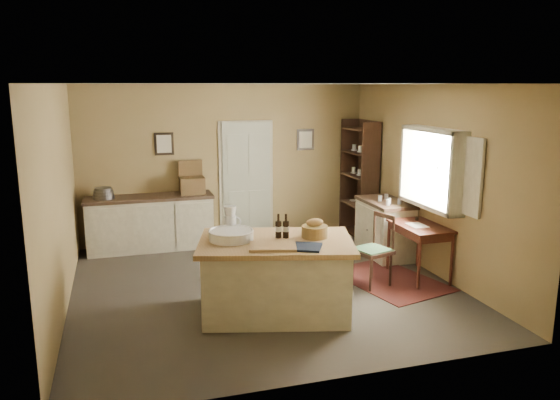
% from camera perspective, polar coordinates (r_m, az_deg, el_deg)
% --- Properties ---
extents(ground, '(5.00, 5.00, 0.00)m').
position_cam_1_polar(ground, '(7.52, -1.73, -8.99)').
color(ground, '#4E463C').
rests_on(ground, ground).
extents(wall_back, '(5.00, 0.10, 2.70)m').
position_cam_1_polar(wall_back, '(9.56, -5.65, 3.86)').
color(wall_back, olive).
rests_on(wall_back, ground).
extents(wall_front, '(5.00, 0.10, 2.70)m').
position_cam_1_polar(wall_front, '(4.84, 5.83, -4.18)').
color(wall_front, olive).
rests_on(wall_front, ground).
extents(wall_left, '(0.10, 5.00, 2.70)m').
position_cam_1_polar(wall_left, '(6.96, -22.11, -0.03)').
color(wall_left, olive).
rests_on(wall_left, ground).
extents(wall_right, '(0.10, 5.00, 2.70)m').
position_cam_1_polar(wall_right, '(8.14, 15.48, 2.06)').
color(wall_right, olive).
rests_on(wall_right, ground).
extents(ceiling, '(5.00, 5.00, 0.00)m').
position_cam_1_polar(ceiling, '(7.02, -1.87, 12.04)').
color(ceiling, silver).
rests_on(ceiling, wall_back).
extents(door, '(0.97, 0.06, 2.11)m').
position_cam_1_polar(door, '(9.65, -3.53, 2.19)').
color(door, '#B2B59B').
rests_on(door, ground).
extents(framed_prints, '(2.82, 0.02, 0.38)m').
position_cam_1_polar(framed_prints, '(9.53, -4.48, 6.10)').
color(framed_prints, black).
rests_on(framed_prints, ground).
extents(window, '(0.25, 1.99, 1.12)m').
position_cam_1_polar(window, '(7.91, 15.84, 3.22)').
color(window, beige).
rests_on(window, ground).
extents(work_island, '(2.03, 1.58, 1.20)m').
position_cam_1_polar(work_island, '(6.52, -0.50, -7.83)').
color(work_island, beige).
rests_on(work_island, ground).
extents(sideboard, '(2.06, 0.59, 1.18)m').
position_cam_1_polar(sideboard, '(9.27, -13.34, -2.14)').
color(sideboard, beige).
rests_on(sideboard, ground).
extents(rug, '(1.45, 1.82, 0.01)m').
position_cam_1_polar(rug, '(7.89, 11.32, -8.18)').
color(rug, '#4B1B19').
rests_on(rug, ground).
extents(writing_desk, '(0.58, 0.94, 0.82)m').
position_cam_1_polar(writing_desk, '(7.90, 14.40, -3.21)').
color(writing_desk, black).
rests_on(writing_desk, ground).
extents(desk_chair, '(0.56, 0.56, 0.96)m').
position_cam_1_polar(desk_chair, '(7.51, 9.59, -5.30)').
color(desk_chair, black).
rests_on(desk_chair, ground).
extents(right_cabinet, '(0.59, 1.06, 0.99)m').
position_cam_1_polar(right_cabinet, '(8.84, 10.87, -2.89)').
color(right_cabinet, beige).
rests_on(right_cabinet, ground).
extents(shelving_unit, '(0.35, 0.93, 2.08)m').
position_cam_1_polar(shelving_unit, '(9.86, 8.53, 2.19)').
color(shelving_unit, black).
rests_on(shelving_unit, ground).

